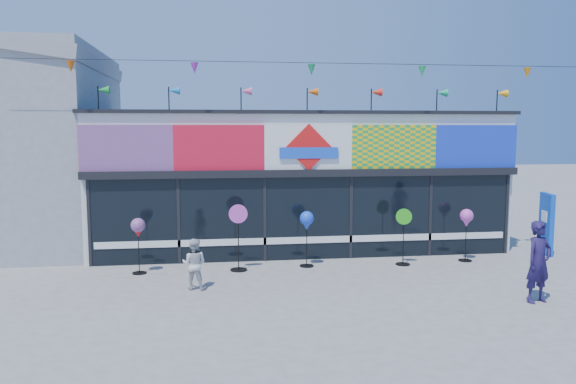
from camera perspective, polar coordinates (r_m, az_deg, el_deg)
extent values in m
plane|color=slate|center=(12.43, 4.75, -10.44)|extent=(80.00, 80.00, 0.00)
cube|color=white|center=(17.87, 0.67, 1.33)|extent=(12.00, 5.00, 4.00)
cube|color=black|center=(15.46, 2.04, -2.67)|extent=(11.60, 0.12, 2.30)
cube|color=black|center=(15.27, 2.09, 1.94)|extent=(12.00, 0.30, 0.20)
cube|color=white|center=(15.54, 2.05, -4.87)|extent=(11.40, 0.10, 0.18)
cube|color=black|center=(17.80, 0.67, 7.92)|extent=(12.20, 5.20, 0.10)
cube|color=black|center=(15.57, -19.52, -2.98)|extent=(0.08, 0.14, 2.30)
cube|color=black|center=(15.26, -11.03, -2.91)|extent=(0.08, 0.14, 2.30)
cube|color=black|center=(15.30, -2.39, -2.77)|extent=(0.08, 0.14, 2.30)
cube|color=black|center=(15.70, 6.37, -2.57)|extent=(0.08, 0.14, 2.30)
cube|color=black|center=(16.41, 14.20, -2.33)|extent=(0.08, 0.14, 2.30)
cube|color=black|center=(17.39, 21.25, -2.08)|extent=(0.08, 0.14, 2.30)
cube|color=red|center=(15.19, -16.11, 4.31)|extent=(2.40, 0.08, 1.20)
cube|color=red|center=(15.03, -6.99, 4.49)|extent=(2.40, 0.08, 1.20)
cube|color=white|center=(15.25, 2.09, 4.57)|extent=(2.40, 0.08, 1.20)
cube|color=yellow|center=(15.84, 10.70, 4.53)|extent=(2.40, 0.08, 1.20)
cube|color=blue|center=(16.75, 18.54, 4.41)|extent=(2.40, 0.08, 1.20)
cube|color=red|center=(15.19, 2.12, 4.56)|extent=(1.27, 0.06, 1.27)
cube|color=blue|center=(15.18, 2.13, 3.99)|extent=(1.60, 0.05, 0.30)
cube|color=#1922DC|center=(15.39, -13.29, -3.52)|extent=(0.78, 0.03, 0.78)
cube|color=orange|center=(15.28, -8.91, -2.75)|extent=(0.92, 0.03, 0.92)
cube|color=#F852D3|center=(15.24, -4.52, -1.12)|extent=(0.78, 0.03, 0.78)
cube|color=yellow|center=(15.44, -0.14, -3.31)|extent=(0.92, 0.03, 0.92)
cube|color=#DD4414|center=(15.58, 4.15, -1.93)|extent=(0.78, 0.03, 0.78)
cube|color=#E7550C|center=(15.84, 8.32, -1.17)|extent=(0.92, 0.03, 0.92)
cube|color=#B428BD|center=(16.26, 12.28, -2.62)|extent=(0.78, 0.03, 0.78)
cube|color=green|center=(16.68, 16.10, -1.94)|extent=(0.92, 0.03, 0.92)
cylinder|color=black|center=(15.54, -18.72, 8.87)|extent=(0.03, 0.03, 0.70)
cone|color=green|center=(15.53, -18.24, 9.82)|extent=(0.30, 0.22, 0.22)
cylinder|color=black|center=(15.31, -12.01, 9.12)|extent=(0.03, 0.03, 0.70)
cone|color=#1779C3|center=(15.31, -11.50, 10.06)|extent=(0.30, 0.22, 0.22)
cylinder|color=black|center=(15.29, -4.79, 9.24)|extent=(0.03, 0.03, 0.70)
cone|color=#EA4E8B|center=(15.31, -4.27, 10.18)|extent=(0.30, 0.22, 0.22)
cylinder|color=black|center=(15.49, 1.96, 9.22)|extent=(0.03, 0.03, 0.70)
cone|color=#E3580B|center=(15.52, 2.48, 10.14)|extent=(0.30, 0.22, 0.22)
cylinder|color=black|center=(15.89, 8.45, 9.09)|extent=(0.03, 0.03, 0.70)
cone|color=red|center=(15.94, 8.96, 9.97)|extent=(0.30, 0.22, 0.22)
cylinder|color=black|center=(16.51, 14.88, 8.84)|extent=(0.03, 0.03, 0.70)
cone|color=#18A162|center=(16.58, 15.36, 9.69)|extent=(0.30, 0.22, 0.22)
cylinder|color=black|center=(17.28, 20.46, 8.54)|extent=(0.03, 0.03, 0.70)
cone|color=#FFAC0D|center=(17.36, 20.91, 9.34)|extent=(0.30, 0.22, 0.22)
cylinder|color=black|center=(14.92, 2.40, 12.98)|extent=(16.00, 0.01, 0.01)
cone|color=#E5550C|center=(15.07, -21.21, 11.80)|extent=(0.20, 0.20, 0.28)
cone|color=purple|center=(14.68, -9.48, 12.30)|extent=(0.20, 0.20, 0.28)
cone|color=#17984A|center=(14.90, 2.40, 12.29)|extent=(0.20, 0.20, 0.28)
cone|color=green|center=(15.71, 13.48, 11.83)|extent=(0.20, 0.20, 0.28)
cone|color=orange|center=(17.01, 23.13, 11.07)|extent=(0.20, 0.20, 0.28)
cube|color=blue|center=(17.75, 24.76, -2.95)|extent=(0.32, 0.89, 1.77)
cube|color=white|center=(17.68, 24.60, -2.26)|extent=(0.12, 0.40, 0.31)
cylinder|color=black|center=(14.65, -14.86, -7.95)|extent=(0.36, 0.36, 0.03)
cylinder|color=black|center=(14.52, -14.93, -5.70)|extent=(0.02, 0.02, 1.15)
sphere|color=red|center=(14.40, -15.00, -3.28)|extent=(0.36, 0.36, 0.36)
cone|color=red|center=(14.44, -14.97, -4.15)|extent=(0.18, 0.18, 0.16)
cylinder|color=black|center=(14.52, -5.03, -7.87)|extent=(0.43, 0.43, 0.03)
cylinder|color=black|center=(14.36, -5.06, -5.09)|extent=(0.03, 0.03, 1.41)
cylinder|color=#D246B6|center=(14.23, -5.09, -2.23)|extent=(0.48, 0.06, 0.48)
cylinder|color=black|center=(14.88, 1.91, -7.51)|extent=(0.37, 0.37, 0.03)
cylinder|color=black|center=(14.74, 1.92, -5.18)|extent=(0.02, 0.02, 1.21)
sphere|color=blue|center=(14.62, 1.93, -2.68)|extent=(0.37, 0.37, 0.37)
cone|color=blue|center=(14.66, 1.92, -3.58)|extent=(0.19, 0.19, 0.17)
cylinder|color=black|center=(15.35, 11.58, -7.20)|extent=(0.38, 0.38, 0.03)
cylinder|color=black|center=(15.21, 11.64, -4.86)|extent=(0.02, 0.02, 1.25)
cylinder|color=green|center=(15.10, 11.69, -2.47)|extent=(0.41, 0.17, 0.42)
cylinder|color=black|center=(16.20, 17.54, -6.64)|extent=(0.36, 0.36, 0.03)
cylinder|color=black|center=(16.08, 17.61, -4.55)|extent=(0.02, 0.02, 1.18)
sphere|color=#D346BE|center=(15.97, 17.69, -2.30)|extent=(0.36, 0.36, 0.36)
cone|color=#D346BE|center=(16.01, 17.67, -3.11)|extent=(0.18, 0.18, 0.16)
imported|color=#1E1542|center=(12.83, 24.12, -6.50)|extent=(0.72, 0.58, 1.71)
imported|color=silver|center=(12.89, -9.51, -7.22)|extent=(0.63, 0.46, 1.16)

